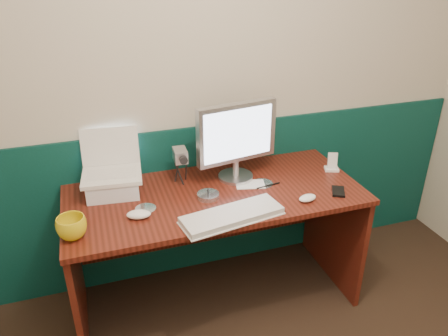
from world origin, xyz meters
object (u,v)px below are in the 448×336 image
object	(u,v)px
monitor	(236,140)
keyboard	(232,216)
camcorder	(181,165)
laptop	(109,156)
desk	(216,249)
mug	(72,228)

from	to	relation	value
monitor	keyboard	size ratio (longest dim) A/B	0.93
keyboard	camcorder	world-z (taller)	camcorder
laptop	keyboard	world-z (taller)	laptop
laptop	monitor	bearing A→B (deg)	2.81
desk	mug	xyz separation A→B (m)	(-0.74, -0.19, 0.43)
monitor	mug	world-z (taller)	monitor
monitor	camcorder	size ratio (longest dim) A/B	2.26
monitor	mug	size ratio (longest dim) A/B	3.45
laptop	monitor	size ratio (longest dim) A/B	0.66
mug	monitor	bearing A→B (deg)	19.64
desk	camcorder	bearing A→B (deg)	129.62
desk	keyboard	distance (m)	0.47
laptop	keyboard	bearing A→B (deg)	-33.79
laptop	mug	world-z (taller)	laptop
keyboard	camcorder	xyz separation A→B (m)	(-0.15, 0.45, 0.09)
desk	keyboard	size ratio (longest dim) A/B	3.18
desk	monitor	bearing A→B (deg)	38.60
laptop	mug	bearing A→B (deg)	-114.89
laptop	keyboard	size ratio (longest dim) A/B	0.62
laptop	monitor	distance (m)	0.69
keyboard	mug	distance (m)	0.75
desk	mug	world-z (taller)	mug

